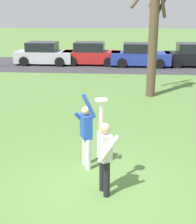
{
  "coord_description": "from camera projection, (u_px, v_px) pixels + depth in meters",
  "views": [
    {
      "loc": [
        0.5,
        -6.45,
        3.92
      ],
      "look_at": [
        -0.12,
        1.32,
        1.39
      ],
      "focal_mm": 51.53,
      "sensor_mm": 36.0,
      "label": 1
    }
  ],
  "objects": [
    {
      "name": "parked_car_red",
      "position": [
        91.0,
        54.0,
        23.08
      ],
      "size": [
        4.13,
        2.1,
        1.59
      ],
      "rotation": [
        0.0,
        0.0,
        -0.02
      ],
      "color": "red",
      "rests_on": "ground_plane"
    },
    {
      "name": "parked_car_black",
      "position": [
        194.0,
        56.0,
        22.4
      ],
      "size": [
        4.13,
        2.1,
        1.59
      ],
      "rotation": [
        0.0,
        0.0,
        -0.02
      ],
      "color": "black",
      "rests_on": "ground_plane"
    },
    {
      "name": "parking_strip",
      "position": [
        139.0,
        65.0,
        22.85
      ],
      "size": [
        23.54,
        6.4,
        0.01
      ],
      "primitive_type": "cube",
      "color": "#38383D",
      "rests_on": "ground_plane"
    },
    {
      "name": "ground_plane",
      "position": [
        99.0,
        187.0,
        7.36
      ],
      "size": [
        120.0,
        120.0,
        0.0
      ],
      "primitive_type": "plane",
      "color": "#567F3D"
    },
    {
      "name": "person_defender",
      "position": [
        86.0,
        132.0,
        8.0
      ],
      "size": [
        0.59,
        0.65,
        2.04
      ],
      "rotation": [
        0.0,
        0.0,
        5.13
      ],
      "color": "silver",
      "rests_on": "ground_plane"
    },
    {
      "name": "bare_tree_tall",
      "position": [
        154.0,
        28.0,
        14.09
      ],
      "size": [
        2.13,
        1.63,
        5.67
      ],
      "color": "brown",
      "rests_on": "ground_plane"
    },
    {
      "name": "parked_car_silver",
      "position": [
        44.0,
        54.0,
        23.18
      ],
      "size": [
        4.13,
        2.1,
        1.59
      ],
      "rotation": [
        0.0,
        0.0,
        -0.02
      ],
      "color": "#BCBCC1",
      "rests_on": "ground_plane"
    },
    {
      "name": "frisbee_disc",
      "position": [
        101.0,
        100.0,
        6.69
      ],
      "size": [
        0.28,
        0.28,
        0.02
      ],
      "primitive_type": "cylinder",
      "color": "white",
      "rests_on": "person_catcher"
    },
    {
      "name": "parked_car_blue",
      "position": [
        140.0,
        56.0,
        22.47
      ],
      "size": [
        4.13,
        2.1,
        1.59
      ],
      "rotation": [
        0.0,
        0.0,
        -0.02
      ],
      "color": "#233893",
      "rests_on": "ground_plane"
    },
    {
      "name": "person_catcher",
      "position": [
        105.0,
        153.0,
        6.83
      ],
      "size": [
        0.5,
        0.59,
        2.08
      ],
      "rotation": [
        0.0,
        0.0,
        1.99
      ],
      "color": "black",
      "rests_on": "ground_plane"
    }
  ]
}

